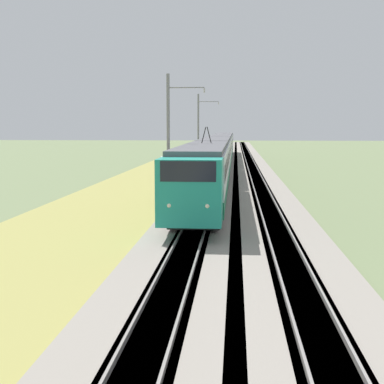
# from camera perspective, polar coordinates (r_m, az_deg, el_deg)

# --- Properties ---
(ballast_main) EXTENTS (240.00, 4.40, 0.30)m
(ballast_main) POSITION_cam_1_polar(r_m,az_deg,el_deg) (52.58, 2.55, 1.51)
(ballast_main) COLOR gray
(ballast_main) RESTS_ON ground
(ballast_adjacent) EXTENTS (240.00, 4.40, 0.30)m
(ballast_adjacent) POSITION_cam_1_polar(r_m,az_deg,el_deg) (52.58, 6.81, 1.47)
(ballast_adjacent) COLOR gray
(ballast_adjacent) RESTS_ON ground
(track_main) EXTENTS (240.00, 1.57, 0.45)m
(track_main) POSITION_cam_1_polar(r_m,az_deg,el_deg) (52.58, 2.55, 1.52)
(track_main) COLOR #4C4238
(track_main) RESTS_ON ground
(track_adjacent) EXTENTS (240.00, 1.57, 0.45)m
(track_adjacent) POSITION_cam_1_polar(r_m,az_deg,el_deg) (52.58, 6.81, 1.48)
(track_adjacent) COLOR #4C4238
(track_adjacent) RESTS_ON ground
(grass_verge) EXTENTS (240.00, 10.42, 0.12)m
(grass_verge) POSITION_cam_1_polar(r_m,az_deg,el_deg) (53.03, -3.09, 1.46)
(grass_verge) COLOR #99934C
(grass_verge) RESTS_ON ground
(passenger_train) EXTENTS (81.54, 2.87, 5.16)m
(passenger_train) POSITION_cam_1_polar(r_m,az_deg,el_deg) (62.60, 2.91, 4.47)
(passenger_train) COLOR teal
(passenger_train) RESTS_ON ground
(catenary_mast_mid) EXTENTS (0.22, 2.56, 8.62)m
(catenary_mast_mid) POSITION_cam_1_polar(r_m,az_deg,el_deg) (35.77, -2.46, 5.85)
(catenary_mast_mid) COLOR slate
(catenary_mast_mid) RESTS_ON ground
(catenary_mast_far) EXTENTS (0.22, 2.56, 9.02)m
(catenary_mast_far) POSITION_cam_1_polar(r_m,az_deg,el_deg) (64.35, 0.72, 6.53)
(catenary_mast_far) COLOR slate
(catenary_mast_far) RESTS_ON ground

